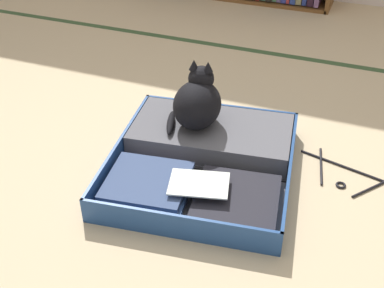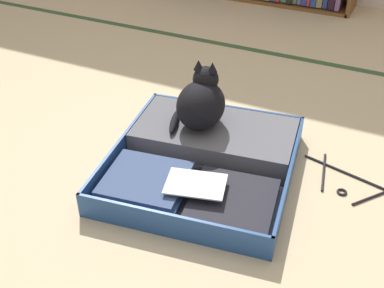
# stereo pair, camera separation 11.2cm
# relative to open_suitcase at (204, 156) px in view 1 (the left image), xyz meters

# --- Properties ---
(ground_plane) EXTENTS (10.00, 10.00, 0.00)m
(ground_plane) POSITION_rel_open_suitcase_xyz_m (-0.03, -0.10, -0.05)
(ground_plane) COLOR #CCB58D
(tatami_border) EXTENTS (4.80, 0.05, 0.00)m
(tatami_border) POSITION_rel_open_suitcase_xyz_m (-0.03, 1.19, -0.04)
(tatami_border) COLOR #36502E
(tatami_border) RESTS_ON ground_plane
(open_suitcase) EXTENTS (0.81, 0.86, 0.11)m
(open_suitcase) POSITION_rel_open_suitcase_xyz_m (0.00, 0.00, 0.00)
(open_suitcase) COLOR navy
(open_suitcase) RESTS_ON ground_plane
(black_cat) EXTENTS (0.25, 0.27, 0.28)m
(black_cat) POSITION_rel_open_suitcase_xyz_m (-0.08, 0.13, 0.17)
(black_cat) COLOR black
(black_cat) RESTS_ON open_suitcase
(clothes_hanger) EXTENTS (0.44, 0.28, 0.01)m
(clothes_hanger) POSITION_rel_open_suitcase_xyz_m (0.58, 0.15, -0.04)
(clothes_hanger) COLOR black
(clothes_hanger) RESTS_ON ground_plane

